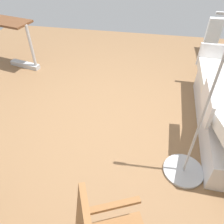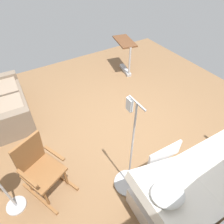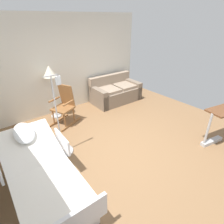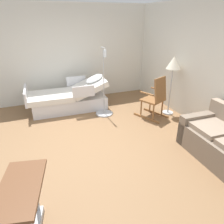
{
  "view_description": "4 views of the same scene",
  "coord_description": "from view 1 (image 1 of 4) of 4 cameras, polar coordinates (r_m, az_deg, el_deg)",
  "views": [
    {
      "loc": [
        -0.57,
        2.25,
        2.13
      ],
      "look_at": [
        -0.3,
        0.72,
        0.78
      ],
      "focal_mm": 35.79,
      "sensor_mm": 36.0,
      "label": 1
    },
    {
      "loc": [
        -2.25,
        1.7,
        2.96
      ],
      "look_at": [
        -0.3,
        0.5,
        0.82
      ],
      "focal_mm": 31.46,
      "sensor_mm": 36.0,
      "label": 2
    },
    {
      "loc": [
        -2.22,
        -2.37,
        2.59
      ],
      "look_at": [
        0.09,
        0.46,
        0.67
      ],
      "focal_mm": 29.32,
      "sensor_mm": 36.0,
      "label": 3
    },
    {
      "loc": [
        3.57,
        -0.93,
        2.31
      ],
      "look_at": [
        0.22,
        0.39,
        0.67
      ],
      "focal_mm": 33.2,
      "sensor_mm": 36.0,
      "label": 4
    }
  ],
  "objects": [
    {
      "name": "overbed_table",
      "position": [
        4.45,
        -23.48,
        16.78
      ],
      "size": [
        0.88,
        0.56,
        0.84
      ],
      "color": "#B2B5BA",
      "rests_on": "ground"
    },
    {
      "name": "iv_pole",
      "position": [
        2.49,
        18.63,
        -10.9
      ],
      "size": [
        0.44,
        0.44,
        1.69
      ],
      "color": "#B2B5BA",
      "rests_on": "ground"
    },
    {
      "name": "ground_plane",
      "position": [
        3.15,
        -3.03,
        -1.59
      ],
      "size": [
        6.37,
        6.37,
        0.0
      ],
      "primitive_type": "plane",
      "color": "olive"
    }
  ]
}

